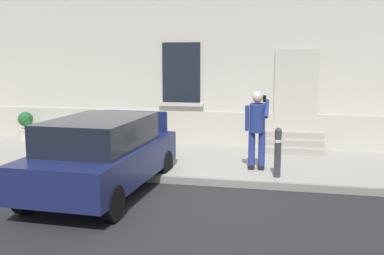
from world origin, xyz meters
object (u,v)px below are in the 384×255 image
Objects in this scene: planter_cream at (26,125)px; planter_olive at (83,127)px; bollard_near_person at (278,151)px; person_on_phone at (257,125)px; hatchback_car_navy at (103,154)px; planter_terracotta at (143,129)px.

planter_olive is (1.86, 0.01, 0.00)m from planter_cream.
person_on_phone is at bearing 131.58° from bollard_near_person.
planter_cream is at bearing 166.17° from person_on_phone.
planter_cream is (-4.29, 4.17, -0.18)m from hatchback_car_navy.
planter_cream is 1.00× the size of planter_terracotta.
planter_terracotta is at bearing 97.76° from hatchback_car_navy.
bollard_near_person reaches higher than planter_terracotta.
planter_cream is 3.73m from planter_terracotta.
person_on_phone is at bearing -33.47° from planter_terracotta.
planter_olive and planter_terracotta have the same top height.
planter_olive is (-5.23, 2.27, -0.55)m from person_on_phone.
planter_cream is at bearing 159.77° from bollard_near_person.
bollard_near_person is at bearing -26.16° from planter_olive.
hatchback_car_navy is 3.42m from person_on_phone.
hatchback_car_navy reaches higher than bollard_near_person.
hatchback_car_navy is 4.84m from planter_olive.
planter_cream is at bearing -179.59° from planter_olive.
hatchback_car_navy is 3.56m from bollard_near_person.
hatchback_car_navy is at bearing -44.19° from planter_cream.
planter_olive is at bearing 160.36° from person_on_phone.
person_on_phone reaches higher than hatchback_car_navy.
hatchback_car_navy is 4.79× the size of planter_olive.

